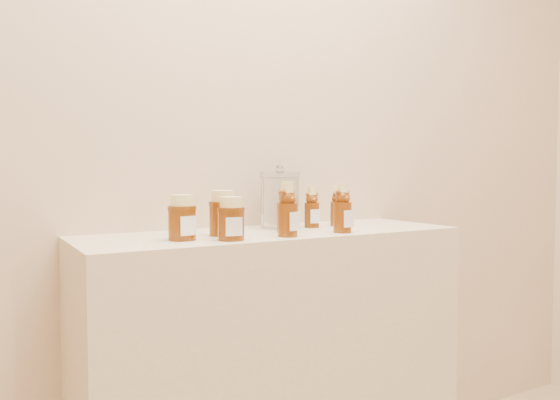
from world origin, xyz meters
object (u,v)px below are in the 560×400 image
bear_bottle_back_left (286,204)px  honey_jar_left (182,217)px  glass_canister (280,197)px  display_table (274,373)px  bear_bottle_front_left (288,206)px

bear_bottle_back_left → honey_jar_left: bear_bottle_back_left is taller
bear_bottle_back_left → glass_canister: glass_canister is taller
bear_bottle_back_left → honey_jar_left: size_ratio=1.39×
display_table → honey_jar_left: bearing=-170.5°
display_table → bear_bottle_front_left: size_ratio=6.71×
bear_bottle_front_left → glass_canister: size_ratio=0.88×
bear_bottle_front_left → honey_jar_left: 0.30m
display_table → honey_jar_left: 0.61m
display_table → bear_bottle_front_left: bear_bottle_front_left is taller
display_table → honey_jar_left: (-0.32, -0.05, 0.51)m
bear_bottle_back_left → display_table: bearing=139.8°
bear_bottle_front_left → honey_jar_left: bearing=152.0°
honey_jar_left → bear_bottle_front_left: bearing=-21.0°
bear_bottle_back_left → bear_bottle_front_left: (-0.05, -0.10, 0.00)m
bear_bottle_front_left → glass_canister: bearing=51.9°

